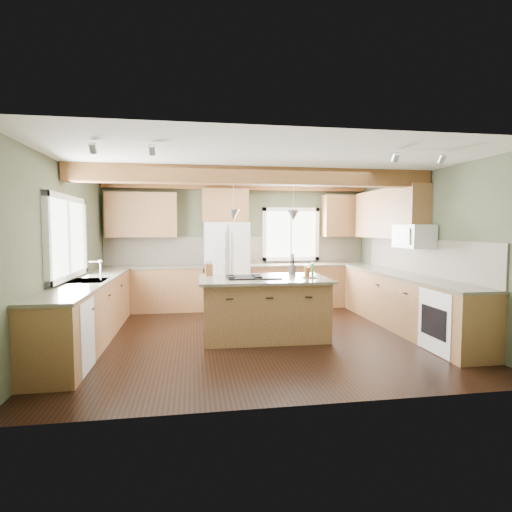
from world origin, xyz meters
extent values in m
plane|color=black|center=(0.00, 0.00, 0.00)|extent=(5.60, 5.60, 0.00)
plane|color=silver|center=(0.00, 0.00, 2.60)|extent=(5.60, 5.60, 0.00)
plane|color=#464B35|center=(0.00, 2.50, 1.30)|extent=(5.60, 0.00, 5.60)
plane|color=#464B35|center=(-2.80, 0.00, 1.30)|extent=(0.00, 5.00, 5.00)
plane|color=#464B35|center=(2.80, 0.00, 1.30)|extent=(0.00, 5.00, 5.00)
cube|color=brown|center=(0.00, -0.03, 2.47)|extent=(5.55, 0.26, 0.26)
cube|color=brown|center=(0.00, 2.40, 2.54)|extent=(5.55, 0.20, 0.10)
cube|color=brown|center=(0.00, 2.48, 1.21)|extent=(5.58, 0.03, 0.58)
cube|color=brown|center=(2.78, 0.05, 1.21)|extent=(0.03, 3.70, 0.58)
cube|color=brown|center=(-1.79, 2.20, 0.44)|extent=(2.02, 0.60, 0.88)
cube|color=brown|center=(-1.79, 2.20, 0.90)|extent=(2.06, 0.64, 0.04)
cube|color=brown|center=(1.49, 2.20, 0.44)|extent=(2.62, 0.60, 0.88)
cube|color=brown|center=(1.49, 2.20, 0.90)|extent=(2.66, 0.64, 0.04)
cube|color=brown|center=(-2.50, 0.05, 0.44)|extent=(0.60, 3.70, 0.88)
cube|color=brown|center=(-2.50, 0.05, 0.90)|extent=(0.64, 3.74, 0.04)
cube|color=brown|center=(2.50, 0.05, 0.44)|extent=(0.60, 3.70, 0.88)
cube|color=brown|center=(2.50, 0.05, 0.90)|extent=(0.64, 3.74, 0.04)
cube|color=brown|center=(-1.99, 2.33, 1.95)|extent=(1.40, 0.35, 0.90)
cube|color=brown|center=(-0.30, 2.33, 2.15)|extent=(0.96, 0.35, 0.70)
cube|color=brown|center=(2.62, 0.90, 1.95)|extent=(0.35, 2.20, 0.90)
cube|color=brown|center=(2.30, 2.33, 1.95)|extent=(0.90, 0.35, 0.90)
cube|color=white|center=(-2.78, 0.05, 1.55)|extent=(0.04, 1.60, 1.05)
cube|color=white|center=(1.15, 2.48, 1.55)|extent=(1.10, 0.04, 1.00)
cube|color=#262628|center=(-2.50, 0.05, 0.91)|extent=(0.50, 0.65, 0.03)
cylinder|color=#B2B2B7|center=(-2.32, 0.05, 1.05)|extent=(0.02, 0.02, 0.28)
cube|color=white|center=(-2.49, -1.25, 0.43)|extent=(0.60, 0.60, 0.84)
cube|color=white|center=(2.49, -1.25, 0.43)|extent=(0.60, 0.72, 0.84)
cube|color=white|center=(2.58, -0.05, 1.55)|extent=(0.40, 0.70, 0.38)
cone|color=#B2B2B7|center=(-0.36, -0.02, 1.88)|extent=(0.18, 0.18, 0.16)
cone|color=#B2B2B7|center=(0.56, -0.05, 1.88)|extent=(0.18, 0.18, 0.16)
cube|color=silver|center=(-0.30, 2.12, 0.90)|extent=(0.90, 0.74, 1.80)
cube|color=olive|center=(0.10, -0.03, 0.44)|extent=(1.88, 1.18, 0.88)
cube|color=brown|center=(0.10, -0.03, 0.90)|extent=(2.00, 1.30, 0.04)
cube|color=black|center=(-0.06, -0.03, 0.93)|extent=(0.81, 0.55, 0.02)
cube|color=brown|center=(-0.73, 0.32, 1.01)|extent=(0.12, 0.09, 0.19)
cylinder|color=#3E3732|center=(0.65, 0.33, 1.00)|extent=(0.12, 0.12, 0.16)
camera|label=1|loc=(-0.98, -6.06, 1.68)|focal=28.00mm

